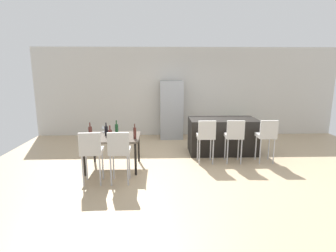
% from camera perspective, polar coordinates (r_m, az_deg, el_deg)
% --- Properties ---
extents(ground_plane, '(10.00, 10.00, 0.00)m').
position_cam_1_polar(ground_plane, '(6.74, 6.05, -7.16)').
color(ground_plane, tan).
extents(back_wall, '(10.00, 0.12, 2.90)m').
position_cam_1_polar(back_wall, '(9.10, 3.93, 7.20)').
color(back_wall, beige).
rests_on(back_wall, ground_plane).
extents(kitchen_island, '(1.76, 0.92, 0.92)m').
position_cam_1_polar(kitchen_island, '(7.32, 11.46, -2.03)').
color(kitchen_island, black).
rests_on(kitchen_island, ground_plane).
extents(bar_chair_left, '(0.40, 0.40, 1.05)m').
position_cam_1_polar(bar_chair_left, '(6.34, 8.06, -1.84)').
color(bar_chair_left, beige).
rests_on(bar_chair_left, ground_plane).
extents(bar_chair_middle, '(0.43, 0.43, 1.05)m').
position_cam_1_polar(bar_chair_middle, '(6.49, 13.88, -1.76)').
color(bar_chair_middle, beige).
rests_on(bar_chair_middle, ground_plane).
extents(bar_chair_right, '(0.41, 0.41, 1.05)m').
position_cam_1_polar(bar_chair_right, '(6.74, 20.18, -1.65)').
color(bar_chair_right, beige).
rests_on(bar_chair_right, ground_plane).
extents(dining_table, '(1.19, 0.99, 0.74)m').
position_cam_1_polar(dining_table, '(6.11, -11.60, -2.77)').
color(dining_table, '#4C4238').
rests_on(dining_table, ground_plane).
extents(dining_chair_near, '(0.42, 0.42, 1.05)m').
position_cam_1_polar(dining_chair_near, '(5.35, -15.93, -4.80)').
color(dining_chair_near, beige).
rests_on(dining_chair_near, ground_plane).
extents(dining_chair_far, '(0.40, 0.40, 1.05)m').
position_cam_1_polar(dining_chair_far, '(5.24, -10.27, -4.85)').
color(dining_chair_far, beige).
rests_on(dining_chair_far, ground_plane).
extents(wine_bottle_corner, '(0.07, 0.07, 0.29)m').
position_cam_1_polar(wine_bottle_corner, '(6.16, -12.93, -0.96)').
color(wine_bottle_corner, black).
rests_on(wine_bottle_corner, dining_table).
extents(wine_bottle_near, '(0.08, 0.08, 0.35)m').
position_cam_1_polar(wine_bottle_near, '(5.98, -16.12, -1.30)').
color(wine_bottle_near, '#471E19').
rests_on(wine_bottle_near, dining_table).
extents(wine_bottle_inner, '(0.08, 0.08, 0.31)m').
position_cam_1_polar(wine_bottle_inner, '(5.74, -12.15, -1.82)').
color(wine_bottle_inner, '#471E19').
rests_on(wine_bottle_inner, dining_table).
extents(wine_bottle_end, '(0.06, 0.06, 0.33)m').
position_cam_1_polar(wine_bottle_end, '(5.76, -7.05, -1.47)').
color(wine_bottle_end, '#471E19').
rests_on(wine_bottle_end, dining_table).
extents(wine_bottle_middle, '(0.07, 0.07, 0.30)m').
position_cam_1_polar(wine_bottle_middle, '(6.35, -10.83, -0.50)').
color(wine_bottle_middle, '#194723').
rests_on(wine_bottle_middle, dining_table).
extents(wine_glass_left, '(0.07, 0.07, 0.17)m').
position_cam_1_polar(wine_glass_left, '(6.53, -13.61, -0.18)').
color(wine_glass_left, silver).
rests_on(wine_glass_left, dining_table).
extents(refrigerator, '(0.72, 0.68, 1.84)m').
position_cam_1_polar(refrigerator, '(8.69, 0.73, 3.48)').
color(refrigerator, '#939699').
rests_on(refrigerator, ground_plane).
extents(potted_plant, '(0.41, 0.41, 0.61)m').
position_cam_1_polar(potted_plant, '(9.14, 14.57, -0.06)').
color(potted_plant, '#38383D').
rests_on(potted_plant, ground_plane).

